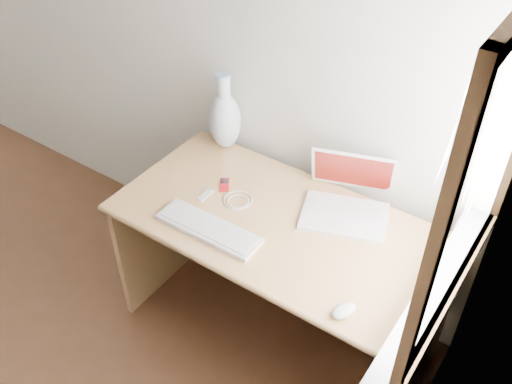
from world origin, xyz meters
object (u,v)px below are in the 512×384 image
Objects in this scene: desk at (289,246)px; vase at (225,118)px; external_keyboard at (209,228)px; laptop at (351,202)px.

desk is 0.65m from vase.
external_keyboard is 1.17× the size of vase.
laptop is 1.07× the size of vase.
desk is at bearing -165.63° from laptop.
external_keyboard is 0.60m from vase.
vase is (-0.70, 0.09, 0.10)m from laptop.
vase reaches higher than laptop.
external_keyboard is (-0.41, -0.41, -0.04)m from laptop.
external_keyboard is at bearing -126.09° from desk.
laptop is at bearing -7.18° from vase.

